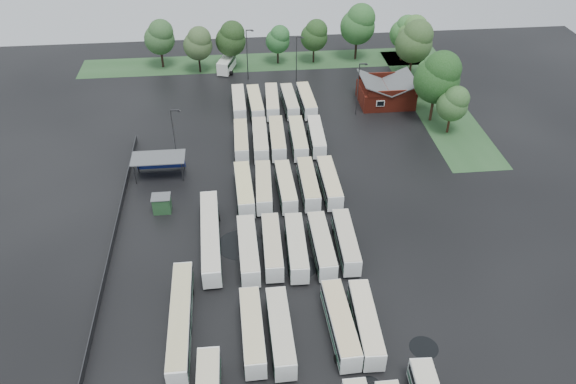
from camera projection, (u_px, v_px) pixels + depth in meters
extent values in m
plane|color=black|center=(282.00, 263.00, 72.59)|extent=(160.00, 160.00, 0.00)
cube|color=maroon|center=(386.00, 95.00, 107.91)|extent=(10.00, 8.00, 3.40)
cube|color=#4C4F51|center=(374.00, 83.00, 106.17)|extent=(5.07, 8.60, 2.19)
cube|color=#4C4F51|center=(400.00, 82.00, 106.57)|extent=(5.07, 8.60, 2.19)
cube|color=maroon|center=(392.00, 94.00, 103.39)|extent=(9.00, 0.20, 1.20)
cube|color=silver|center=(380.00, 103.00, 104.31)|extent=(1.60, 0.12, 1.20)
cylinder|color=#2D2D30|center=(135.00, 174.00, 85.96)|extent=(0.16, 0.16, 3.40)
cylinder|color=#2D2D30|center=(182.00, 172.00, 86.55)|extent=(0.16, 0.16, 3.40)
cylinder|color=#2D2D30|center=(137.00, 163.00, 88.53)|extent=(0.16, 0.16, 3.40)
cylinder|color=#2D2D30|center=(183.00, 161.00, 89.12)|extent=(0.16, 0.16, 3.40)
cube|color=#4C4F51|center=(158.00, 158.00, 86.48)|extent=(8.20, 4.20, 0.15)
cube|color=navy|center=(161.00, 161.00, 89.13)|extent=(7.60, 0.08, 2.60)
cube|color=#204825|center=(162.00, 204.00, 80.66)|extent=(2.50, 2.00, 2.50)
cube|color=#4C4F51|center=(161.00, 197.00, 79.89)|extent=(2.70, 2.20, 0.12)
cube|color=#264B25|center=(264.00, 62.00, 124.79)|extent=(80.00, 10.00, 0.01)
cube|color=#264B25|center=(435.00, 100.00, 109.72)|extent=(10.00, 50.00, 0.01)
cube|color=#2D2D30|center=(116.00, 231.00, 76.86)|extent=(0.10, 50.00, 1.20)
cube|color=white|center=(252.00, 331.00, 61.49)|extent=(2.49, 10.95, 2.50)
cube|color=black|center=(252.00, 328.00, 61.19)|extent=(2.53, 10.52, 0.80)
cube|color=#1C4832|center=(253.00, 334.00, 61.81)|extent=(2.53, 10.74, 0.55)
cube|color=beige|center=(252.00, 323.00, 60.72)|extent=(2.39, 10.62, 0.11)
cylinder|color=black|center=(255.00, 365.00, 59.42)|extent=(2.32, 0.87, 0.87)
cylinder|color=black|center=(251.00, 314.00, 65.03)|extent=(2.32, 0.87, 0.87)
cube|color=white|center=(281.00, 332.00, 61.38)|extent=(2.48, 11.09, 2.53)
cube|color=black|center=(280.00, 329.00, 61.08)|extent=(2.53, 10.64, 0.81)
cube|color=#194631|center=(281.00, 335.00, 61.71)|extent=(2.52, 10.87, 0.56)
cube|color=beige|center=(280.00, 324.00, 60.61)|extent=(2.38, 10.75, 0.11)
cylinder|color=black|center=(284.00, 366.00, 59.29)|extent=(2.35, 0.88, 0.88)
cylinder|color=black|center=(278.00, 315.00, 64.97)|extent=(2.35, 0.88, 0.88)
cube|color=white|center=(340.00, 324.00, 62.23)|extent=(2.74, 11.33, 2.58)
cube|color=black|center=(341.00, 321.00, 61.92)|extent=(2.78, 10.88, 0.83)
cube|color=#174931|center=(340.00, 327.00, 62.56)|extent=(2.78, 11.10, 0.57)
cube|color=beige|center=(341.00, 316.00, 61.44)|extent=(2.64, 10.99, 0.11)
cylinder|color=black|center=(345.00, 358.00, 60.10)|extent=(2.39, 0.90, 0.90)
cylinder|color=black|center=(334.00, 307.00, 65.88)|extent=(2.39, 0.90, 0.90)
cube|color=white|center=(366.00, 323.00, 62.34)|extent=(2.66, 11.11, 2.53)
cube|color=black|center=(366.00, 320.00, 62.04)|extent=(2.70, 10.67, 0.81)
cube|color=#15422A|center=(365.00, 326.00, 62.67)|extent=(2.70, 10.89, 0.56)
cube|color=beige|center=(367.00, 315.00, 61.57)|extent=(2.56, 10.78, 0.11)
cylinder|color=black|center=(372.00, 356.00, 60.25)|extent=(2.35, 0.88, 0.88)
cylinder|color=black|center=(358.00, 307.00, 65.93)|extent=(2.35, 0.88, 0.88)
cube|color=white|center=(248.00, 250.00, 72.11)|extent=(2.57, 11.24, 2.57)
cube|color=black|center=(248.00, 247.00, 71.80)|extent=(2.61, 10.80, 0.82)
cube|color=#123E28|center=(248.00, 253.00, 72.44)|extent=(2.61, 11.02, 0.56)
cube|color=beige|center=(248.00, 242.00, 71.32)|extent=(2.47, 10.90, 0.11)
cylinder|color=black|center=(250.00, 277.00, 69.99)|extent=(2.38, 0.90, 0.90)
cylinder|color=black|center=(247.00, 239.00, 75.74)|extent=(2.38, 0.90, 0.90)
cube|color=white|center=(272.00, 246.00, 72.71)|extent=(2.43, 10.87, 2.48)
cube|color=black|center=(272.00, 243.00, 72.41)|extent=(2.48, 10.44, 0.79)
cube|color=#1A422E|center=(272.00, 249.00, 73.03)|extent=(2.47, 10.66, 0.55)
cube|color=#C6B894|center=(272.00, 239.00, 71.95)|extent=(2.34, 10.54, 0.11)
cylinder|color=black|center=(274.00, 272.00, 70.66)|extent=(2.30, 0.87, 0.87)
cylinder|color=black|center=(270.00, 236.00, 76.23)|extent=(2.30, 0.87, 0.87)
cube|color=white|center=(296.00, 247.00, 72.56)|extent=(2.62, 11.12, 2.54)
cube|color=black|center=(296.00, 244.00, 72.26)|extent=(2.66, 10.68, 0.81)
cube|color=#17402C|center=(296.00, 250.00, 72.89)|extent=(2.66, 10.90, 0.56)
cube|color=beige|center=(296.00, 239.00, 71.79)|extent=(2.52, 10.79, 0.11)
cylinder|color=black|center=(299.00, 273.00, 70.47)|extent=(2.35, 0.89, 0.89)
cylinder|color=black|center=(293.00, 237.00, 76.15)|extent=(2.35, 0.89, 0.89)
cube|color=white|center=(322.00, 245.00, 72.87)|extent=(2.41, 11.03, 2.52)
cube|color=black|center=(322.00, 242.00, 72.57)|extent=(2.46, 10.59, 0.81)
cube|color=#20402E|center=(322.00, 248.00, 73.20)|extent=(2.45, 10.81, 0.55)
cube|color=beige|center=(322.00, 237.00, 72.10)|extent=(2.31, 10.70, 0.11)
cylinder|color=black|center=(325.00, 271.00, 70.79)|extent=(2.34, 0.88, 0.88)
cylinder|color=black|center=(318.00, 235.00, 76.44)|extent=(2.34, 0.88, 0.88)
cube|color=white|center=(346.00, 241.00, 73.52)|extent=(2.47, 10.79, 2.46)
cube|color=black|center=(346.00, 239.00, 73.23)|extent=(2.52, 10.36, 0.79)
cube|color=#1A4833|center=(346.00, 244.00, 73.84)|extent=(2.51, 10.57, 0.54)
cube|color=beige|center=(346.00, 234.00, 72.77)|extent=(2.38, 10.46, 0.11)
cylinder|color=black|center=(350.00, 266.00, 71.49)|extent=(2.28, 0.86, 0.86)
cylinder|color=black|center=(341.00, 232.00, 77.01)|extent=(2.28, 0.86, 0.86)
cube|color=white|center=(244.00, 189.00, 82.93)|extent=(2.69, 11.17, 2.54)
cube|color=black|center=(244.00, 186.00, 82.63)|extent=(2.73, 10.73, 0.81)
cube|color=#1C4C34|center=(244.00, 192.00, 83.26)|extent=(2.73, 10.95, 0.56)
cube|color=beige|center=(244.00, 182.00, 82.15)|extent=(2.59, 10.83, 0.11)
cylinder|color=black|center=(245.00, 210.00, 80.83)|extent=(2.36, 0.89, 0.89)
cylinder|color=black|center=(244.00, 182.00, 86.53)|extent=(2.36, 0.89, 0.89)
cube|color=white|center=(264.00, 187.00, 83.37)|extent=(2.68, 10.89, 2.48)
cube|color=black|center=(264.00, 184.00, 83.08)|extent=(2.72, 10.46, 0.79)
cube|color=#1A3E2A|center=(264.00, 190.00, 83.69)|extent=(2.72, 10.68, 0.55)
cube|color=#C9BB8B|center=(263.00, 180.00, 82.61)|extent=(2.58, 10.57, 0.11)
cylinder|color=black|center=(265.00, 208.00, 81.33)|extent=(2.30, 0.86, 0.86)
cylinder|color=black|center=(262.00, 181.00, 86.88)|extent=(2.30, 0.86, 0.86)
cube|color=white|center=(286.00, 186.00, 83.53)|extent=(2.50, 10.79, 2.46)
cube|color=black|center=(286.00, 184.00, 83.24)|extent=(2.55, 10.36, 0.79)
cube|color=#18422C|center=(286.00, 189.00, 83.85)|extent=(2.54, 10.57, 0.54)
cube|color=beige|center=(286.00, 179.00, 82.78)|extent=(2.41, 10.46, 0.11)
cylinder|color=black|center=(288.00, 207.00, 81.50)|extent=(2.28, 0.86, 0.86)
cylinder|color=black|center=(284.00, 180.00, 87.02)|extent=(2.28, 0.86, 0.86)
cube|color=white|center=(308.00, 184.00, 84.02)|extent=(2.32, 11.04, 2.53)
cube|color=black|center=(308.00, 181.00, 83.72)|extent=(2.37, 10.60, 0.81)
cube|color=#1D3F2F|center=(308.00, 187.00, 84.35)|extent=(2.36, 10.82, 0.56)
cube|color=#C9BC86|center=(308.00, 176.00, 83.25)|extent=(2.23, 10.71, 0.11)
cylinder|color=black|center=(311.00, 205.00, 81.93)|extent=(2.34, 0.88, 0.88)
cylinder|color=black|center=(305.00, 177.00, 87.60)|extent=(2.34, 0.88, 0.88)
cube|color=white|center=(329.00, 182.00, 84.29)|extent=(2.38, 11.04, 2.53)
cube|color=black|center=(330.00, 180.00, 83.99)|extent=(2.43, 10.60, 0.81)
cube|color=#194B31|center=(329.00, 185.00, 84.62)|extent=(2.42, 10.82, 0.56)
cube|color=beige|center=(330.00, 175.00, 83.52)|extent=(2.29, 10.71, 0.11)
cylinder|color=black|center=(333.00, 203.00, 82.20)|extent=(2.34, 0.88, 0.88)
cylinder|color=black|center=(325.00, 176.00, 87.87)|extent=(2.34, 0.88, 0.88)
cube|color=white|center=(241.00, 140.00, 94.30)|extent=(2.31, 10.70, 2.45)
cube|color=black|center=(241.00, 138.00, 94.01)|extent=(2.36, 10.27, 0.78)
cube|color=#163C27|center=(241.00, 143.00, 94.62)|extent=(2.35, 10.48, 0.54)
cube|color=#CBBA85|center=(241.00, 134.00, 93.55)|extent=(2.22, 10.38, 0.11)
cylinder|color=black|center=(242.00, 157.00, 92.28)|extent=(2.27, 0.85, 0.85)
cylinder|color=black|center=(241.00, 136.00, 97.77)|extent=(2.27, 0.85, 0.85)
cube|color=white|center=(260.00, 140.00, 94.31)|extent=(2.54, 11.30, 2.58)
cube|color=black|center=(260.00, 137.00, 94.01)|extent=(2.59, 10.85, 0.83)
cube|color=#204231|center=(260.00, 143.00, 94.65)|extent=(2.59, 11.08, 0.57)
cube|color=beige|center=(260.00, 133.00, 93.52)|extent=(2.44, 10.96, 0.11)
cylinder|color=black|center=(262.00, 158.00, 92.18)|extent=(2.39, 0.90, 0.90)
cylinder|color=black|center=(259.00, 135.00, 97.97)|extent=(2.39, 0.90, 0.90)
cube|color=white|center=(277.00, 138.00, 94.69)|extent=(2.60, 11.27, 2.57)
cube|color=black|center=(277.00, 136.00, 94.39)|extent=(2.64, 10.82, 0.82)
cube|color=#244937|center=(277.00, 141.00, 95.02)|extent=(2.64, 11.05, 0.57)
cube|color=#CFBD89|center=(277.00, 131.00, 93.90)|extent=(2.50, 10.93, 0.11)
cylinder|color=black|center=(279.00, 156.00, 92.57)|extent=(2.38, 0.90, 0.90)
cylinder|color=black|center=(276.00, 134.00, 98.33)|extent=(2.38, 0.90, 0.90)
cube|color=white|center=(298.00, 138.00, 94.72)|extent=(2.49, 11.23, 2.57)
cube|color=black|center=(298.00, 136.00, 94.42)|extent=(2.54, 10.78, 0.82)
cube|color=#144329|center=(298.00, 141.00, 95.06)|extent=(2.53, 11.00, 0.56)
cube|color=beige|center=(298.00, 131.00, 93.94)|extent=(2.39, 10.89, 0.11)
cylinder|color=black|center=(300.00, 156.00, 92.60)|extent=(2.38, 0.90, 0.90)
cylinder|color=black|center=(296.00, 134.00, 98.36)|extent=(2.38, 0.90, 0.90)
cube|color=white|center=(316.00, 136.00, 95.39)|extent=(2.57, 10.71, 2.44)
cube|color=black|center=(316.00, 134.00, 95.10)|extent=(2.61, 10.29, 0.78)
cube|color=#254939|center=(316.00, 139.00, 95.71)|extent=(2.61, 10.50, 0.54)
cube|color=beige|center=(317.00, 130.00, 94.64)|extent=(2.47, 10.39, 0.11)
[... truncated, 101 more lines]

